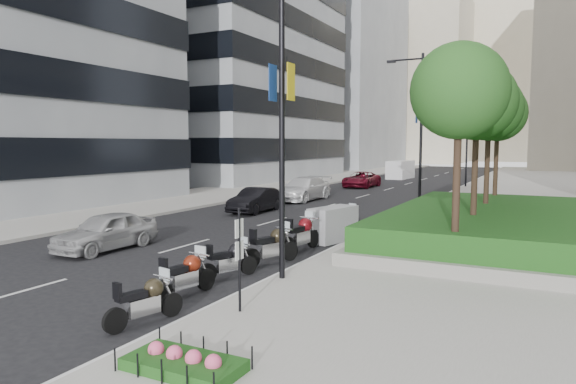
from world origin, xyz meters
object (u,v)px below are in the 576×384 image
Objects in this scene: parking_sign at (239,255)px; car_c at (303,189)px; motorcycle_1 at (186,275)px; motorcycle_3 at (272,246)px; lamp_post_0 at (277,102)px; motorcycle_4 at (302,234)px; lamp_post_1 at (419,124)px; car_a at (106,231)px; motorcycle_0 at (146,301)px; delivery_van at (400,170)px; motorcycle_2 at (230,260)px; lamp_post_2 at (465,131)px; motorcycle_5 at (333,224)px; car_d at (361,179)px; motorcycle_6 at (345,220)px; car_b at (256,200)px.

parking_sign is 24.33m from car_c.
motorcycle_1 is 4.15m from motorcycle_3.
lamp_post_0 is 6.18m from motorcycle_4.
car_c is at bearing 31.56° from motorcycle_4.
car_a is (-7.78, -15.94, -4.36)m from lamp_post_1.
delivery_van is (-7.35, 48.89, 0.41)m from motorcycle_0.
motorcycle_0 is 4.07m from motorcycle_2.
lamp_post_2 is at bearing 12.00° from motorcycle_0.
parking_sign is at bearing -74.95° from delivery_van.
motorcycle_5 is at bearing -91.81° from lamp_post_2.
car_d is (-8.38, 14.62, -4.36)m from lamp_post_1.
lamp_post_1 is 11.49m from motorcycle_5.
delivery_van is (-8.94, 47.60, -0.52)m from parking_sign.
car_a is (-6.88, -5.35, 0.01)m from motorcycle_5.
motorcycle_4 is 0.49× the size of delivery_van.
motorcycle_6 is 0.49× the size of car_b.
motorcycle_2 is at bearing -68.28° from car_c.
delivery_van is (-8.29, 44.60, -4.13)m from lamp_post_0.
lamp_post_1 reaches higher than motorcycle_0.
motorcycle_2 is at bearing -165.55° from motorcycle_6.
car_a is at bearing 154.29° from parking_sign.
lamp_post_2 is (0.00, 35.00, 0.00)m from lamp_post_0.
lamp_post_2 is at bearing 22.67° from car_d.
motorcycle_3 is at bearing -163.89° from motorcycle_6.
motorcycle_2 is 8.91m from motorcycle_6.
motorcycle_5 is (-0.90, 6.42, -4.37)m from lamp_post_0.
motorcycle_4 is (-1.22, -30.85, -4.42)m from lamp_post_2.
motorcycle_6 is (-1.23, 8.66, -4.50)m from lamp_post_0.
car_a is (-6.55, -7.60, 0.14)m from motorcycle_6.
motorcycle_3 is 4.56m from motorcycle_5.
lamp_post_1 is at bearing 8.55° from motorcycle_5.
lamp_post_0 is 9.83m from motorcycle_6.
lamp_post_1 is 4.62× the size of motorcycle_0.
motorcycle_4 is 17.02m from car_c.
delivery_van is at bearing 100.53° from lamp_post_0.
car_a is (-7.78, -33.94, -4.36)m from lamp_post_2.
delivery_van is at bearing 130.81° from lamp_post_2.
motorcycle_4 is at bearing -62.63° from car_c.
lamp_post_0 reaches higher than car_a.
motorcycle_2 is (-1.44, -17.25, -4.53)m from lamp_post_1.
car_c is at bearing 112.02° from parking_sign.
motorcycle_3 reaches higher than motorcycle_1.
delivery_van is at bearing 100.64° from parking_sign.
lamp_post_2 is 3.60× the size of parking_sign.
motorcycle_2 reaches higher than motorcycle_0.
parking_sign is 2.25m from motorcycle_0.
lamp_post_1 reaches higher than motorcycle_4.
car_a is at bearing 99.38° from motorcycle_2.
car_b reaches higher than motorcycle_1.
motorcycle_0 is (-0.94, -39.29, -4.54)m from lamp_post_2.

